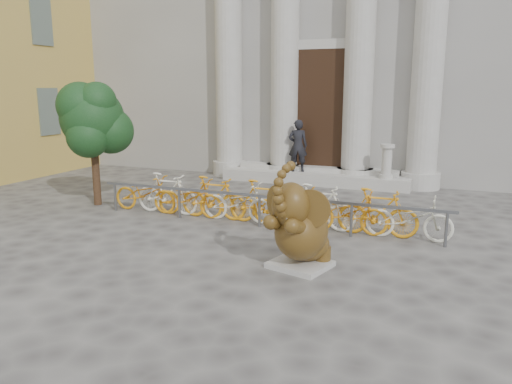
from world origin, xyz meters
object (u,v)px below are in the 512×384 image
at_px(elephant_statue, 300,229).
at_px(tree, 93,120).
at_px(bike_rack, 264,202).
at_px(pedestrian, 298,146).

height_order(elephant_statue, tree, tree).
relative_size(elephant_statue, tree, 0.59).
bearing_deg(bike_rack, pedestrian, 98.86).
relative_size(elephant_statue, pedestrian, 1.12).
bearing_deg(tree, pedestrian, 51.94).
bearing_deg(tree, elephant_statue, -21.70).
distance_m(elephant_statue, bike_rack, 2.86).
distance_m(elephant_statue, pedestrian, 7.85).
bearing_deg(pedestrian, elephant_statue, 93.38).
height_order(bike_rack, tree, tree).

